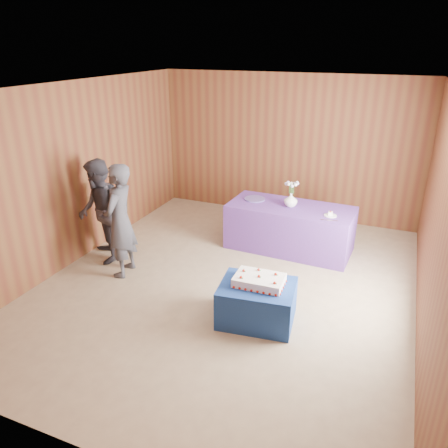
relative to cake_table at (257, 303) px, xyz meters
The scene contains 13 objects.
ground 0.97m from the cake_table, 134.70° to the left, with size 6.00×6.00×0.00m, color #9D8A6C.
room_shell 1.81m from the cake_table, 134.70° to the left, with size 5.04×6.04×2.72m.
cake_table is the anchor object (origin of this frame).
serving_table 2.15m from the cake_table, 94.09° to the left, with size 2.00×0.90×0.75m, color #593696.
sheet_cake 0.31m from the cake_table, 76.07° to the left, with size 0.63×0.44×0.14m.
vase 2.24m from the cake_table, 94.42° to the left, with size 0.21×0.21×0.22m, color white.
flower_spray 2.32m from the cake_table, 94.42° to the left, with size 0.23×0.22×0.18m.
platter 2.43m from the cake_table, 109.77° to the left, with size 0.35×0.35×0.02m, color #584891.
plate 2.09m from the cake_table, 75.66° to the left, with size 0.19×0.19×0.01m, color silver.
cake_slice 2.10m from the cake_table, 75.65° to the left, with size 0.07×0.06×0.08m.
knife 1.92m from the cake_table, 73.81° to the left, with size 0.26×0.02×0.00m, color silver.
guest_left 2.32m from the cake_table, 169.98° to the left, with size 0.61×0.40×1.68m, color #3B3C46.
guest_right 2.89m from the cake_table, 166.82° to the left, with size 0.79×0.61×1.62m, color #34333D.
Camera 1 is at (2.03, -5.02, 3.22)m, focal length 35.00 mm.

